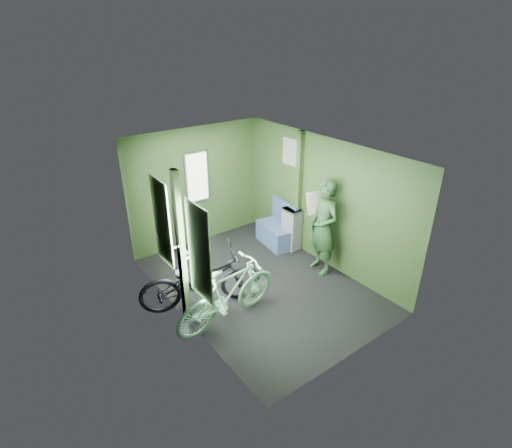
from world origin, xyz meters
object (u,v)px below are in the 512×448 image
(passenger, at_px, (324,228))
(bicycle_mint, at_px, (230,323))
(bench_seat, at_px, (277,232))
(bicycle_black, at_px, (203,306))
(waste_box, at_px, (292,229))

(passenger, bearing_deg, bicycle_mint, -74.98)
(passenger, distance_m, bench_seat, 1.35)
(bicycle_mint, xyz_separation_m, passenger, (2.09, 0.23, 0.84))
(bicycle_mint, bearing_deg, bicycle_black, 6.71)
(bicycle_mint, bearing_deg, passenger, -88.63)
(bicycle_black, distance_m, passenger, 2.39)
(bicycle_mint, relative_size, bench_seat, 1.95)
(bicycle_black, relative_size, bench_seat, 2.10)
(bicycle_black, distance_m, bench_seat, 2.38)
(bicycle_black, bearing_deg, passenger, -79.51)
(passenger, bearing_deg, bicycle_black, -90.25)
(bench_seat, bearing_deg, waste_box, -61.09)
(passenger, bearing_deg, waste_box, -178.11)
(bicycle_mint, relative_size, waste_box, 2.07)
(bicycle_mint, distance_m, waste_box, 2.52)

